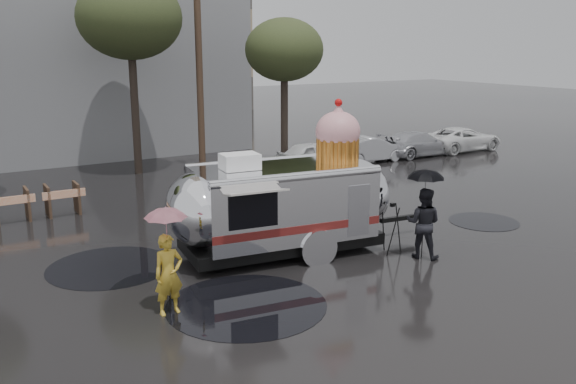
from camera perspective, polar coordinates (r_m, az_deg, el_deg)
ground at (r=13.59m, az=5.82°, el=-9.60°), size 120.00×120.00×0.00m
puddles at (r=15.41m, az=-3.30°, el=-6.65°), size 13.58×7.78×0.01m
utility_pole at (r=25.98m, az=-8.32°, el=11.96°), size 1.60×0.28×9.00m
tree_mid at (r=26.09m, az=-14.60°, el=15.46°), size 4.20×4.20×8.03m
tree_right at (r=26.65m, az=-0.35°, el=13.08°), size 3.36×3.36×6.42m
barricade_row at (r=20.60m, az=-24.43°, el=-1.11°), size 4.30×0.80×1.00m
parked_cars at (r=29.61m, az=10.37°, el=4.50°), size 13.20×1.90×1.50m
airstream_trailer at (r=15.74m, az=-0.30°, el=-0.77°), size 7.50×3.11×4.06m
person_left at (r=12.61m, az=-11.10°, el=-7.59°), size 0.63×0.44×1.68m
umbrella_pink at (r=12.27m, az=-11.33°, el=-2.94°), size 1.04×1.04×2.26m
person_right at (r=15.90m, az=12.54°, el=-2.85°), size 0.92×1.00×1.83m
umbrella_black at (r=15.65m, az=12.74°, el=0.76°), size 1.16×1.16×2.34m
tripod at (r=16.12m, az=9.68°, el=-2.99°), size 0.49×0.57×1.36m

